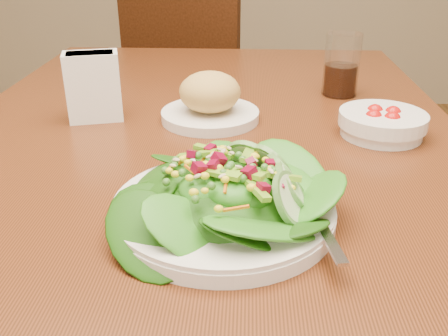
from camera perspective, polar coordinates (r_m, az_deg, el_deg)
The scene contains 7 objects.
dining_table at distance 0.86m, azimuth -2.44°, elevation -3.53°, with size 0.90×1.40×0.75m.
chair_far at distance 1.94m, azimuth -3.25°, elevation 9.68°, with size 0.58×0.58×1.00m.
salad_plate at distance 0.59m, azimuth 0.81°, elevation -3.38°, with size 0.27×0.27×0.08m.
bread_plate at distance 0.90m, azimuth -1.61°, elevation 7.67°, with size 0.18×0.18×0.09m.
tomato_bowl at distance 0.88m, azimuth 17.62°, elevation 4.91°, with size 0.15×0.15×0.05m.
drinking_glass at distance 1.07m, azimuth 13.25°, elevation 10.94°, with size 0.07×0.07×0.13m.
napkin_holder at distance 0.93m, azimuth -14.71°, elevation 9.17°, with size 0.10×0.07×0.12m.
Camera 1 is at (0.07, -0.74, 1.07)m, focal length 40.00 mm.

